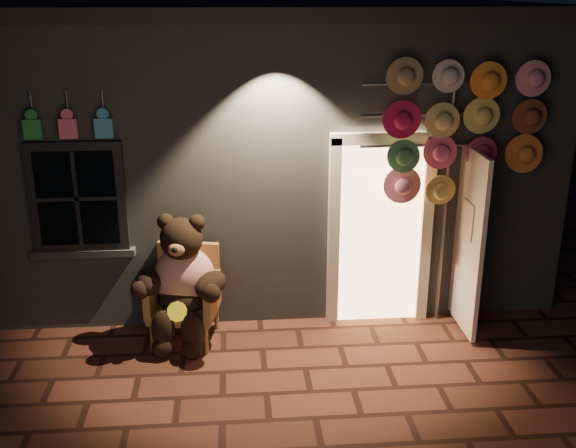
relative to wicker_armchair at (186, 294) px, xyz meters
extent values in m
plane|color=brown|center=(0.81, -1.19, -0.51)|extent=(60.00, 60.00, 0.00)
cube|color=slate|center=(0.81, 2.81, 1.14)|extent=(7.00, 5.00, 3.30)
cube|color=black|center=(0.81, 2.81, 2.87)|extent=(7.30, 5.30, 0.16)
cube|color=black|center=(-1.09, 0.27, 1.04)|extent=(1.00, 0.10, 1.20)
cube|color=black|center=(-1.09, 0.24, 1.04)|extent=(0.82, 0.06, 1.02)
cube|color=slate|center=(-1.09, 0.27, 0.41)|extent=(1.10, 0.14, 0.08)
cube|color=#FFBB72|center=(2.16, 0.29, 0.54)|extent=(0.92, 0.10, 2.10)
cube|color=beige|center=(1.64, 0.25, 0.54)|extent=(0.12, 0.12, 2.20)
cube|color=beige|center=(2.68, 0.25, 0.54)|extent=(0.12, 0.12, 2.20)
cube|color=beige|center=(2.16, 0.25, 1.62)|extent=(1.16, 0.12, 0.12)
cube|color=beige|center=(3.06, -0.09, 0.54)|extent=(0.05, 0.80, 2.00)
cube|color=#227D32|center=(-1.44, 0.19, 1.79)|extent=(0.18, 0.07, 0.20)
cylinder|color=#59595E|center=(-1.44, 0.25, 2.04)|extent=(0.02, 0.02, 0.25)
cube|color=#DC5A74|center=(-1.09, 0.19, 1.79)|extent=(0.18, 0.07, 0.20)
cylinder|color=#59595E|center=(-1.09, 0.25, 2.04)|extent=(0.02, 0.02, 0.25)
cube|color=teal|center=(-0.74, 0.19, 1.79)|extent=(0.18, 0.07, 0.20)
cylinder|color=#59595E|center=(-0.74, 0.25, 2.04)|extent=(0.02, 0.02, 0.25)
cube|color=olive|center=(-0.02, -0.08, -0.16)|extent=(0.78, 0.74, 0.10)
cube|color=olive|center=(0.04, 0.20, 0.18)|extent=(0.68, 0.20, 0.67)
cube|color=olive|center=(-0.33, -0.04, 0.03)|extent=(0.18, 0.58, 0.38)
cube|color=olive|center=(0.29, -0.16, 0.03)|extent=(0.18, 0.58, 0.38)
cylinder|color=olive|center=(-0.35, -0.29, -0.36)|extent=(0.05, 0.05, 0.31)
cylinder|color=olive|center=(0.22, -0.40, -0.36)|extent=(0.05, 0.05, 0.31)
cylinder|color=olive|center=(-0.25, 0.23, -0.36)|extent=(0.05, 0.05, 0.31)
cylinder|color=olive|center=(0.32, 0.13, -0.36)|extent=(0.05, 0.05, 0.31)
ellipsoid|color=#B02B12|center=(0.00, -0.04, 0.21)|extent=(0.74, 0.64, 0.69)
ellipsoid|color=black|center=(-0.01, -0.11, 0.01)|extent=(0.62, 0.55, 0.33)
sphere|color=black|center=(-0.01, -0.08, 0.67)|extent=(0.52, 0.52, 0.45)
sphere|color=black|center=(-0.16, -0.02, 0.84)|extent=(0.17, 0.17, 0.17)
sphere|color=black|center=(0.16, -0.08, 0.84)|extent=(0.17, 0.17, 0.17)
ellipsoid|color=#936742|center=(-0.04, -0.28, 0.63)|extent=(0.19, 0.15, 0.14)
ellipsoid|color=black|center=(-0.36, -0.19, 0.24)|extent=(0.32, 0.49, 0.25)
ellipsoid|color=black|center=(0.29, -0.30, 0.24)|extent=(0.45, 0.52, 0.25)
ellipsoid|color=black|center=(-0.22, -0.37, -0.23)|extent=(0.25, 0.25, 0.43)
ellipsoid|color=black|center=(0.09, -0.43, -0.23)|extent=(0.25, 0.25, 0.43)
sphere|color=black|center=(-0.23, -0.43, -0.40)|extent=(0.23, 0.23, 0.23)
sphere|color=black|center=(0.08, -0.48, -0.40)|extent=(0.23, 0.23, 0.23)
cylinder|color=yellow|center=(-0.06, -0.40, -0.01)|extent=(0.23, 0.12, 0.21)
cylinder|color=#59595E|center=(2.86, 0.19, 0.95)|extent=(0.04, 0.04, 2.93)
cylinder|color=#59595E|center=(2.53, 0.17, 2.20)|extent=(1.30, 0.03, 0.03)
cylinder|color=#59595E|center=(2.53, 0.17, 1.87)|extent=(1.30, 0.03, 0.03)
cylinder|color=#59595E|center=(2.53, 0.17, 1.55)|extent=(1.30, 0.03, 0.03)
cylinder|color=olive|center=(2.31, 0.11, 2.25)|extent=(0.37, 0.11, 0.37)
cylinder|color=beige|center=(2.74, 0.08, 2.25)|extent=(0.37, 0.11, 0.37)
cylinder|color=orange|center=(3.18, 0.05, 2.25)|extent=(0.37, 0.11, 0.37)
cylinder|color=pink|center=(3.61, 0.11, 2.25)|extent=(0.37, 0.11, 0.37)
cylinder|color=#B61544|center=(2.31, 0.08, 1.87)|extent=(0.37, 0.11, 0.37)
cylinder|color=#D4B669|center=(2.74, 0.05, 1.87)|extent=(0.37, 0.11, 0.37)
cylinder|color=#E2D065|center=(3.18, 0.11, 1.87)|extent=(0.37, 0.11, 0.37)
cylinder|color=brown|center=(3.61, 0.08, 1.87)|extent=(0.37, 0.11, 0.37)
cylinder|color=#4C8954|center=(2.31, 0.05, 1.49)|extent=(0.37, 0.11, 0.37)
cylinder|color=#D54F74|center=(2.74, 0.11, 1.49)|extent=(0.37, 0.11, 0.37)
cylinder|color=#A3314C|center=(3.18, 0.08, 1.49)|extent=(0.37, 0.11, 0.37)
cylinder|color=orange|center=(3.61, 0.05, 1.49)|extent=(0.37, 0.11, 0.37)
cylinder|color=#C46676|center=(2.31, 0.11, 1.11)|extent=(0.37, 0.11, 0.37)
cylinder|color=#AF9748|center=(2.74, 0.08, 1.11)|extent=(0.37, 0.11, 0.37)
camera|label=1|loc=(0.56, -6.67, 3.13)|focal=42.00mm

